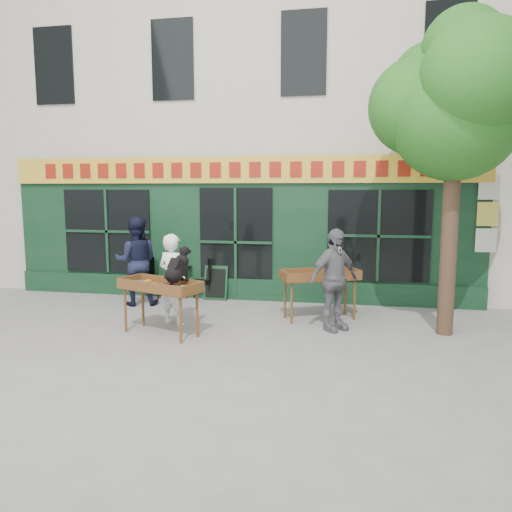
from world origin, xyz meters
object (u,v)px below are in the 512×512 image
(dog, at_px, (177,264))
(man_left, at_px, (136,261))
(man_right, at_px, (334,280))
(book_cart_right, at_px, (320,278))
(woman, at_px, (173,280))
(bistro_table, at_px, (179,275))
(book_cart_center, at_px, (160,289))

(dog, height_order, man_left, man_left)
(man_right, bearing_deg, book_cart_right, 67.40)
(woman, xyz_separation_m, bistro_table, (-0.68, 2.24, -0.33))
(book_cart_center, distance_m, dog, 0.59)
(woman, bearing_deg, man_right, -154.78)
(book_cart_center, relative_size, bistro_table, 2.14)
(dog, bearing_deg, man_right, 40.17)
(book_cart_right, bearing_deg, man_right, -92.60)
(book_cart_right, distance_m, man_left, 4.11)
(book_cart_center, xyz_separation_m, man_left, (-1.38, 2.08, 0.16))
(book_cart_center, height_order, man_left, man_left)
(woman, relative_size, man_left, 0.89)
(dog, xyz_separation_m, man_right, (2.65, 0.91, -0.36))
(book_cart_center, xyz_separation_m, woman, (-0.00, 0.65, 0.05))
(book_cart_center, xyz_separation_m, man_right, (3.00, 0.86, 0.11))
(book_cart_center, height_order, book_cart_right, same)
(woman, height_order, man_right, man_right)
(woman, bearing_deg, man_left, -24.72)
(book_cart_center, height_order, man_right, man_right)
(dog, distance_m, book_cart_right, 2.91)
(woman, xyz_separation_m, man_left, (-1.38, 1.43, 0.11))
(book_cart_center, height_order, bistro_table, book_cart_center)
(woman, bearing_deg, book_cart_center, 111.22)
(woman, height_order, book_cart_right, woman)
(woman, relative_size, book_cart_right, 1.07)
(book_cart_center, relative_size, woman, 0.93)
(dog, distance_m, woman, 0.89)
(book_cart_right, bearing_deg, man_left, 149.03)
(book_cart_center, distance_m, man_left, 2.50)
(book_cart_center, distance_m, bistro_table, 2.98)
(man_left, bearing_deg, bistro_table, -149.25)
(dog, bearing_deg, man_left, 150.36)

